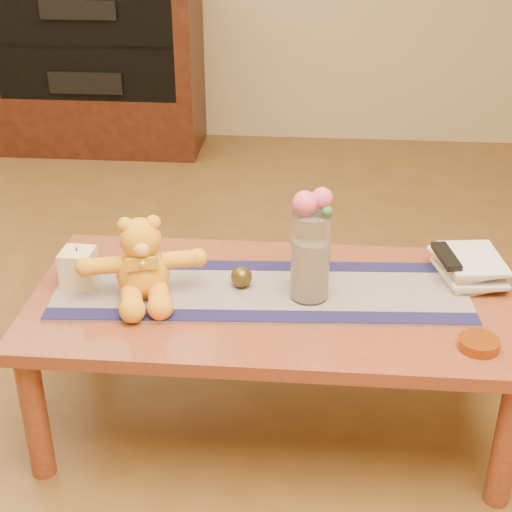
# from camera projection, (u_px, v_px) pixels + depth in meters

# --- Properties ---
(floor) EXTENTS (5.50, 5.50, 0.00)m
(floor) POSITION_uv_depth(u_px,v_px,m) (272.00, 418.00, 2.38)
(floor) COLOR brown
(floor) RESTS_ON ground
(coffee_table_top) EXTENTS (1.40, 0.70, 0.04)m
(coffee_table_top) POSITION_uv_depth(u_px,v_px,m) (273.00, 302.00, 2.18)
(coffee_table_top) COLOR maroon
(coffee_table_top) RESTS_ON floor
(table_leg_fl) EXTENTS (0.07, 0.07, 0.41)m
(table_leg_fl) POSITION_uv_depth(u_px,v_px,m) (35.00, 416.00, 2.08)
(table_leg_fl) COLOR maroon
(table_leg_fl) RESTS_ON floor
(table_leg_fr) EXTENTS (0.07, 0.07, 0.41)m
(table_leg_fr) POSITION_uv_depth(u_px,v_px,m) (507.00, 443.00, 1.98)
(table_leg_fr) COLOR maroon
(table_leg_fr) RESTS_ON floor
(table_leg_bl) EXTENTS (0.07, 0.07, 0.41)m
(table_leg_bl) POSITION_uv_depth(u_px,v_px,m) (93.00, 306.00, 2.59)
(table_leg_bl) COLOR maroon
(table_leg_bl) RESTS_ON floor
(table_leg_br) EXTENTS (0.07, 0.07, 0.41)m
(table_leg_br) POSITION_uv_depth(u_px,v_px,m) (470.00, 323.00, 2.49)
(table_leg_br) COLOR maroon
(table_leg_br) RESTS_ON floor
(persian_runner) EXTENTS (1.22, 0.42, 0.01)m
(persian_runner) POSITION_uv_depth(u_px,v_px,m) (261.00, 291.00, 2.19)
(persian_runner) COLOR #1D1B4C
(persian_runner) RESTS_ON coffee_table_top
(runner_border_near) EXTENTS (1.20, 0.13, 0.00)m
(runner_border_near) POSITION_uv_depth(u_px,v_px,m) (260.00, 316.00, 2.06)
(runner_border_near) COLOR #16143E
(runner_border_near) RESTS_ON persian_runner
(runner_border_far) EXTENTS (1.20, 0.13, 0.00)m
(runner_border_far) POSITION_uv_depth(u_px,v_px,m) (262.00, 266.00, 2.32)
(runner_border_far) COLOR #16143E
(runner_border_far) RESTS_ON persian_runner
(teddy_bear) EXTENTS (0.40, 0.36, 0.23)m
(teddy_bear) POSITION_uv_depth(u_px,v_px,m) (142.00, 258.00, 2.12)
(teddy_bear) COLOR orange
(teddy_bear) RESTS_ON persian_runner
(pillar_candle) EXTENTS (0.10, 0.10, 0.11)m
(pillar_candle) POSITION_uv_depth(u_px,v_px,m) (79.00, 268.00, 2.19)
(pillar_candle) COLOR beige
(pillar_candle) RESTS_ON persian_runner
(candle_wick) EXTENTS (0.00, 0.00, 0.01)m
(candle_wick) POSITION_uv_depth(u_px,v_px,m) (76.00, 249.00, 2.17)
(candle_wick) COLOR black
(candle_wick) RESTS_ON pillar_candle
(glass_vase) EXTENTS (0.11, 0.11, 0.26)m
(glass_vase) POSITION_uv_depth(u_px,v_px,m) (310.00, 256.00, 2.10)
(glass_vase) COLOR silver
(glass_vase) RESTS_ON persian_runner
(potpourri_fill) EXTENTS (0.09, 0.09, 0.18)m
(potpourri_fill) POSITION_uv_depth(u_px,v_px,m) (310.00, 269.00, 2.12)
(potpourri_fill) COLOR beige
(potpourri_fill) RESTS_ON glass_vase
(rose_left) EXTENTS (0.07, 0.07, 0.07)m
(rose_left) POSITION_uv_depth(u_px,v_px,m) (305.00, 203.00, 2.01)
(rose_left) COLOR #DA4D6D
(rose_left) RESTS_ON glass_vase
(rose_right) EXTENTS (0.06, 0.06, 0.06)m
(rose_right) POSITION_uv_depth(u_px,v_px,m) (322.00, 198.00, 2.02)
(rose_right) COLOR #DA4D6D
(rose_right) RESTS_ON glass_vase
(blue_flower_back) EXTENTS (0.04, 0.04, 0.04)m
(blue_flower_back) POSITION_uv_depth(u_px,v_px,m) (316.00, 199.00, 2.05)
(blue_flower_back) COLOR #455896
(blue_flower_back) RESTS_ON glass_vase
(blue_flower_side) EXTENTS (0.04, 0.04, 0.04)m
(blue_flower_side) POSITION_uv_depth(u_px,v_px,m) (301.00, 204.00, 2.05)
(blue_flower_side) COLOR #455896
(blue_flower_side) RESTS_ON glass_vase
(leaf_sprig) EXTENTS (0.03, 0.03, 0.03)m
(leaf_sprig) POSITION_uv_depth(u_px,v_px,m) (327.00, 211.00, 2.01)
(leaf_sprig) COLOR #33662D
(leaf_sprig) RESTS_ON glass_vase
(bronze_ball) EXTENTS (0.08, 0.08, 0.06)m
(bronze_ball) POSITION_uv_depth(u_px,v_px,m) (241.00, 277.00, 2.19)
(bronze_ball) COLOR #493A18
(bronze_ball) RESTS_ON persian_runner
(book_bottom) EXTENTS (0.21, 0.26, 0.02)m
(book_bottom) POSITION_uv_depth(u_px,v_px,m) (442.00, 277.00, 2.25)
(book_bottom) COLOR #F4E7BD
(book_bottom) RESTS_ON coffee_table_top
(book_lower) EXTENTS (0.18, 0.24, 0.02)m
(book_lower) POSITION_uv_depth(u_px,v_px,m) (445.00, 272.00, 2.24)
(book_lower) COLOR #F4E7BD
(book_lower) RESTS_ON book_bottom
(book_upper) EXTENTS (0.22, 0.26, 0.02)m
(book_upper) POSITION_uv_depth(u_px,v_px,m) (441.00, 265.00, 2.24)
(book_upper) COLOR #F4E7BD
(book_upper) RESTS_ON book_lower
(book_top) EXTENTS (0.19, 0.24, 0.02)m
(book_top) POSITION_uv_depth(u_px,v_px,m) (446.00, 260.00, 2.23)
(book_top) COLOR #F4E7BD
(book_top) RESTS_ON book_upper
(tv_remote) EXTENTS (0.07, 0.17, 0.02)m
(tv_remote) POSITION_uv_depth(u_px,v_px,m) (446.00, 256.00, 2.21)
(tv_remote) COLOR black
(tv_remote) RESTS_ON book_top
(amber_dish) EXTENTS (0.12, 0.12, 0.03)m
(amber_dish) POSITION_uv_depth(u_px,v_px,m) (479.00, 344.00, 1.94)
(amber_dish) COLOR #BF5914
(amber_dish) RESTS_ON coffee_table_top
(media_cabinet) EXTENTS (1.20, 0.50, 1.10)m
(media_cabinet) POSITION_uv_depth(u_px,v_px,m) (96.00, 57.00, 4.40)
(media_cabinet) COLOR black
(media_cabinet) RESTS_ON floor
(cabinet_cavity) EXTENTS (1.02, 0.03, 0.61)m
(cabinet_cavity) POSITION_uv_depth(u_px,v_px,m) (83.00, 46.00, 4.14)
(cabinet_cavity) COLOR black
(cabinet_cavity) RESTS_ON media_cabinet
(cabinet_shelf) EXTENTS (1.02, 0.20, 0.02)m
(cabinet_shelf) POSITION_uv_depth(u_px,v_px,m) (87.00, 43.00, 4.22)
(cabinet_shelf) COLOR black
(cabinet_shelf) RESTS_ON media_cabinet
(stereo_upper) EXTENTS (0.42, 0.28, 0.10)m
(stereo_upper) POSITION_uv_depth(u_px,v_px,m) (84.00, 6.00, 4.14)
(stereo_upper) COLOR black
(stereo_upper) RESTS_ON media_cabinet
(stereo_lower) EXTENTS (0.42, 0.28, 0.12)m
(stereo_lower) POSITION_uv_depth(u_px,v_px,m) (92.00, 77.00, 4.33)
(stereo_lower) COLOR black
(stereo_lower) RESTS_ON media_cabinet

